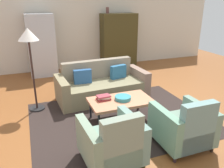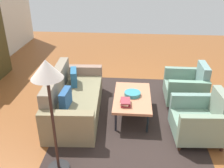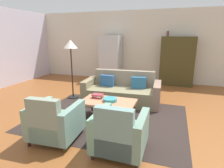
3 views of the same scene
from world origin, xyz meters
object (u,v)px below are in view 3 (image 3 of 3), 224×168
object	(u,v)px
couch	(122,92)
coffee_table	(108,102)
vase_tall	(168,34)
refrigerator	(111,58)
armchair_right	(119,134)
fruit_bowl	(110,100)
floor_lamp	(71,50)
cabinet	(177,61)
armchair_left	(54,123)
book_stack	(98,96)

from	to	relation	value
couch	coffee_table	xyz separation A→B (m)	(0.00, -1.19, 0.10)
vase_tall	refrigerator	size ratio (longest dim) A/B	0.11
couch	armchair_right	size ratio (longest dim) A/B	2.44
fruit_bowl	floor_lamp	xyz separation A→B (m)	(-1.56, 1.05, 0.99)
armchair_right	refrigerator	size ratio (longest dim) A/B	0.48
couch	floor_lamp	size ratio (longest dim) A/B	1.25
cabinet	coffee_table	bearing A→B (deg)	-111.36
couch	floor_lamp	world-z (taller)	floor_lamp
floor_lamp	cabinet	bearing A→B (deg)	41.26
armchair_left	book_stack	bearing A→B (deg)	73.66
refrigerator	floor_lamp	size ratio (longest dim) A/B	1.08
coffee_table	refrigerator	distance (m)	3.74
coffee_table	floor_lamp	world-z (taller)	floor_lamp
couch	armchair_left	world-z (taller)	armchair_left
coffee_table	cabinet	xyz separation A→B (m)	(1.42, 3.63, 0.51)
fruit_bowl	refrigerator	distance (m)	3.75
armchair_right	couch	bearing A→B (deg)	104.45
book_stack	fruit_bowl	bearing A→B (deg)	-19.21
book_stack	floor_lamp	distance (m)	1.81
book_stack	vase_tall	world-z (taller)	vase_tall
couch	vase_tall	distance (m)	3.09
armchair_right	book_stack	xyz separation A→B (m)	(-0.91, 1.29, 0.12)
refrigerator	floor_lamp	world-z (taller)	refrigerator
fruit_bowl	couch	bearing A→B (deg)	92.37
armchair_left	vase_tall	size ratio (longest dim) A/B	4.48
couch	vase_tall	size ratio (longest dim) A/B	10.92
cabinet	floor_lamp	world-z (taller)	cabinet
book_stack	couch	bearing A→B (deg)	74.22
vase_tall	book_stack	bearing A→B (deg)	-110.72
armchair_left	coffee_table	bearing A→B (deg)	59.29
couch	refrigerator	size ratio (longest dim) A/B	1.16
couch	vase_tall	bearing A→B (deg)	-116.04
couch	book_stack	distance (m)	1.12
armchair_right	vase_tall	size ratio (longest dim) A/B	4.48
book_stack	vase_tall	size ratio (longest dim) A/B	1.35
armchair_left	refrigerator	size ratio (longest dim) A/B	0.48
armchair_right	vase_tall	xyz separation A→B (m)	(0.42, 4.79, 1.55)
coffee_table	floor_lamp	xyz separation A→B (m)	(-1.51, 1.05, 1.06)
refrigerator	coffee_table	bearing A→B (deg)	-71.99
fruit_bowl	coffee_table	bearing A→B (deg)	-180.00
coffee_table	refrigerator	bearing A→B (deg)	108.01
book_stack	refrigerator	distance (m)	3.53
book_stack	cabinet	xyz separation A→B (m)	(1.72, 3.51, 0.43)
armchair_right	fruit_bowl	bearing A→B (deg)	115.50
fruit_bowl	armchair_right	bearing A→B (deg)	-64.53
armchair_right	floor_lamp	xyz separation A→B (m)	(-2.11, 2.22, 1.10)
couch	armchair_right	xyz separation A→B (m)	(0.60, -2.35, 0.06)
cabinet	vase_tall	world-z (taller)	vase_tall
armchair_left	book_stack	distance (m)	1.33
fruit_bowl	vase_tall	xyz separation A→B (m)	(0.97, 3.62, 1.44)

